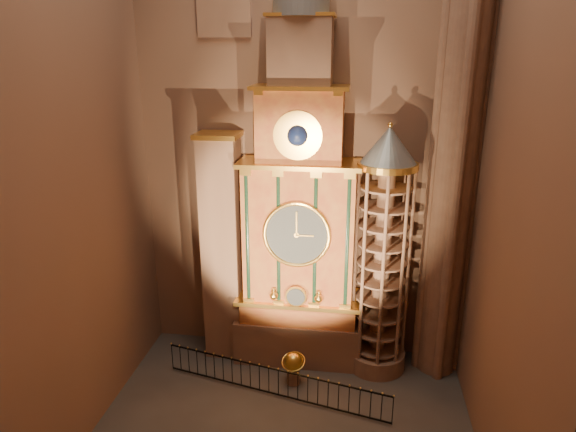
# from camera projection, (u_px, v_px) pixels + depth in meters

# --- Properties ---
(floor) EXTENTS (14.00, 14.00, 0.00)m
(floor) POSITION_uv_depth(u_px,v_px,m) (283.00, 431.00, 18.95)
(floor) COLOR #383330
(floor) RESTS_ON ground
(wall_back) EXTENTS (22.00, 0.00, 22.00)m
(wall_back) POSITION_uv_depth(u_px,v_px,m) (303.00, 111.00, 21.20)
(wall_back) COLOR #895F49
(wall_back) RESTS_ON floor
(wall_left) EXTENTS (0.00, 22.00, 22.00)m
(wall_left) POSITION_uv_depth(u_px,v_px,m) (66.00, 129.00, 16.46)
(wall_left) COLOR #895F49
(wall_left) RESTS_ON floor
(wall_right) EXTENTS (0.00, 22.00, 22.00)m
(wall_right) POSITION_uv_depth(u_px,v_px,m) (524.00, 139.00, 14.63)
(wall_right) COLOR #895F49
(wall_right) RESTS_ON floor
(astronomical_clock) EXTENTS (5.60, 2.41, 16.70)m
(astronomical_clock) POSITION_uv_depth(u_px,v_px,m) (300.00, 218.00, 21.56)
(astronomical_clock) COLOR #8C634C
(astronomical_clock) RESTS_ON floor
(portrait_tower) EXTENTS (1.80, 1.60, 10.20)m
(portrait_tower) POSITION_uv_depth(u_px,v_px,m) (222.00, 248.00, 22.49)
(portrait_tower) COLOR #8C634C
(portrait_tower) RESTS_ON floor
(stair_turret) EXTENTS (2.50, 2.50, 10.80)m
(stair_turret) POSITION_uv_depth(u_px,v_px,m) (382.00, 256.00, 21.29)
(stair_turret) COLOR #8C634C
(stair_turret) RESTS_ON floor
(gothic_pier) EXTENTS (2.04, 2.04, 22.00)m
(gothic_pier) POSITION_uv_depth(u_px,v_px,m) (460.00, 117.00, 19.45)
(gothic_pier) COLOR #8C634C
(gothic_pier) RESTS_ON floor
(celestial_globe) EXTENTS (1.18, 1.13, 1.46)m
(celestial_globe) POSITION_uv_depth(u_px,v_px,m) (293.00, 365.00, 21.44)
(celestial_globe) COLOR #8C634C
(celestial_globe) RESTS_ON floor
(iron_railing) EXTENTS (9.36, 2.30, 1.23)m
(iron_railing) POSITION_uv_depth(u_px,v_px,m) (274.00, 382.00, 20.70)
(iron_railing) COLOR black
(iron_railing) RESTS_ON floor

